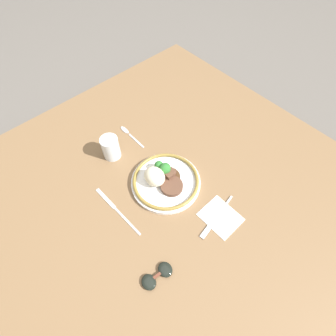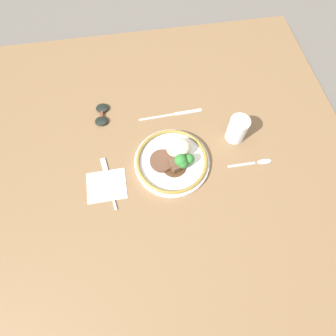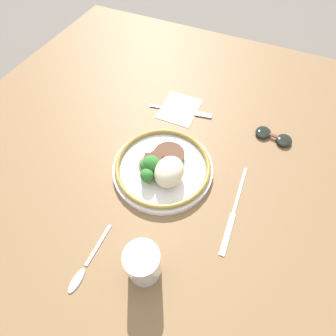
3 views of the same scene
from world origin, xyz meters
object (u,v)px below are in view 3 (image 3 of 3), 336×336
Objects in this scene: plate at (162,167)px; juice_glass at (143,265)px; sunglasses at (274,136)px; fork at (186,112)px; knife at (234,211)px; spoon at (82,271)px.

juice_glass is at bearing 16.27° from plate.
plate is 0.32m from sunglasses.
fork is 0.81× the size of knife.
plate is 1.66× the size of spoon.
knife is at bearing 136.47° from spoon.
fork is at bearing -83.22° from sunglasses.
fork and spoon have the same top height.
fork is at bearing -141.65° from knife.
knife is at bearing -2.38° from sunglasses.
juice_glass is (0.22, 0.07, 0.02)m from plate.
spoon is at bearing -22.80° from sunglasses.
juice_glass is at bearing 115.71° from spoon.
knife is (0.03, 0.19, -0.02)m from plate.
knife is 2.26× the size of sunglasses.
spoon is 0.57m from sunglasses.
fork is at bearing -173.85° from plate.
knife is (-0.19, 0.12, -0.04)m from juice_glass.
fork reaches higher than knife.
sunglasses is at bearing -8.70° from fork.
knife is 0.34m from spoon.
knife is at bearing 147.14° from juice_glass.
juice_glass is 0.23m from knife.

